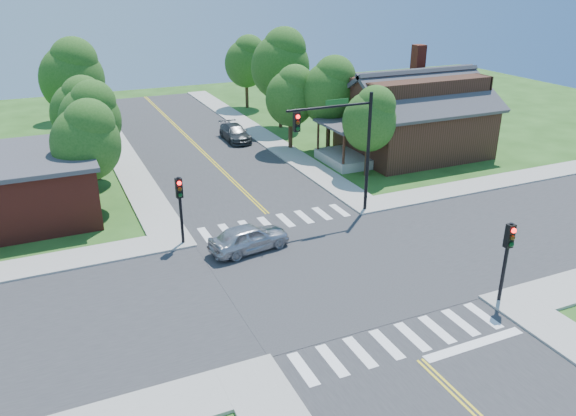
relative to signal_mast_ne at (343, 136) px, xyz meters
name	(u,v)px	position (x,y,z in m)	size (l,w,h in m)	color
ground	(326,271)	(-3.91, -5.59, -4.85)	(100.00, 100.00, 0.00)	#244C17
road_ns	(326,270)	(-3.91, -5.59, -4.83)	(10.00, 90.00, 0.04)	#2D2D30
road_ew	(326,270)	(-3.91, -5.59, -4.83)	(90.00, 10.00, 0.04)	#2D2D30
intersection_patch	(326,271)	(-3.91, -5.59, -4.85)	(10.20, 10.20, 0.06)	#2D2D30
sidewalk_ne	(406,146)	(11.90, 10.23, -4.78)	(40.00, 40.00, 0.14)	#9E9B93
crosswalk_north	(276,222)	(-3.91, 0.61, -4.80)	(8.85, 2.00, 0.01)	white
crosswalk_south	(400,340)	(-3.91, -11.79, -4.80)	(8.85, 2.00, 0.01)	white
centerline	(326,270)	(-3.91, -5.59, -4.80)	(0.30, 90.00, 0.01)	yellow
stop_bar	(474,345)	(-1.41, -13.19, -4.85)	(4.60, 0.45, 0.09)	white
signal_mast_ne	(343,136)	(0.00, 0.00, 0.00)	(5.30, 0.42, 7.20)	black
signal_pole_se	(508,248)	(1.69, -11.21, -2.19)	(0.34, 0.42, 3.80)	black
signal_pole_nw	(180,198)	(-9.51, -0.01, -2.19)	(0.34, 0.42, 3.80)	black
house_ne	(414,112)	(11.19, 8.65, -1.52)	(13.05, 8.80, 7.11)	#301C11
building_nw	(1,189)	(-18.11, 7.61, -2.97)	(10.40, 8.40, 3.73)	maroon
tree_e_a	(371,118)	(5.25, 5.45, -0.66)	(3.77, 3.58, 6.40)	#382314
tree_e_b	(331,89)	(5.54, 11.87, 0.12)	(4.47, 4.24, 7.60)	#382314
tree_e_c	(281,62)	(5.06, 20.32, 1.07)	(5.32, 5.05, 9.04)	#382314
tree_e_d	(247,60)	(5.10, 29.41, 0.09)	(4.44, 4.21, 7.54)	#382314
tree_w_a	(87,139)	(-13.11, 6.91, -0.39)	(4.01, 3.80, 6.81)	#382314
tree_w_b	(81,110)	(-12.70, 14.57, -0.32)	(4.07, 3.86, 6.91)	#382314
tree_w_c	(73,75)	(-12.45, 22.36, 0.87)	(5.14, 4.88, 8.73)	#382314
tree_w_d	(63,79)	(-12.88, 31.33, -0.86)	(3.58, 3.40, 6.09)	#382314
tree_house	(292,94)	(3.00, 13.59, -0.39)	(4.01, 3.81, 6.82)	#382314
tree_bldg	(91,116)	(-12.28, 12.34, -0.31)	(4.08, 3.88, 6.93)	#382314
car_silver	(249,238)	(-6.56, -2.09, -4.13)	(4.46, 2.35, 1.45)	#B6B8BE
car_dgrey	(235,133)	(-0.41, 17.75, -4.19)	(1.95, 4.60, 1.32)	#34373A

